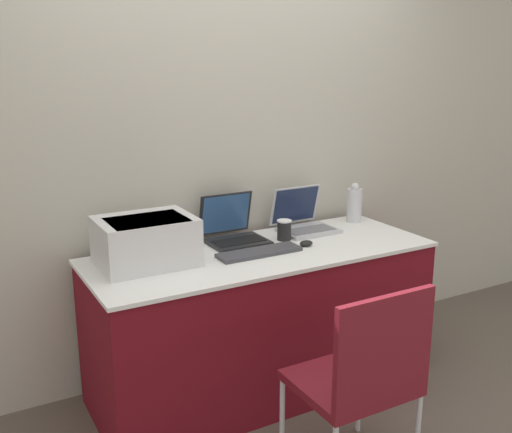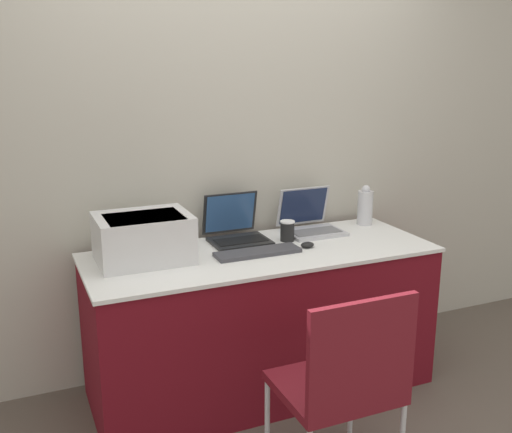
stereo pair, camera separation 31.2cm
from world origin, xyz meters
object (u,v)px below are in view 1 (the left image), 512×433
mouse (306,243)px  laptop_left (233,231)px  metal_pitcher (354,204)px  coffee_cup (284,230)px  external_keyboard (259,252)px  printer (146,240)px  chair (363,372)px  laptop_right (304,221)px

mouse → laptop_left: bearing=137.8°
metal_pitcher → coffee_cup: bearing=-168.4°
external_keyboard → coffee_cup: bearing=31.7°
laptop_left → external_keyboard: (0.01, -0.27, -0.05)m
laptop_left → external_keyboard: 0.27m
laptop_left → external_keyboard: laptop_left is taller
laptop_left → metal_pitcher: size_ratio=1.29×
printer → metal_pitcher: 1.39m
metal_pitcher → chair: bearing=-126.0°
laptop_right → chair: laptop_right is taller
laptop_right → coffee_cup: 0.23m
mouse → chair: size_ratio=0.08×
printer → mouse: 0.87m
chair → laptop_left: bearing=92.3°
mouse → metal_pitcher: metal_pitcher is taller
coffee_cup → external_keyboard: bearing=-148.3°
laptop_left → laptop_right: 0.46m
coffee_cup → mouse: (0.04, -0.15, -0.04)m
printer → chair: 1.20m
laptop_right → chair: size_ratio=0.36×
coffee_cup → mouse: coffee_cup is taller
laptop_right → mouse: size_ratio=4.26×
coffee_cup → metal_pitcher: size_ratio=0.47×
laptop_left → mouse: laptop_left is taller
laptop_left → laptop_right: laptop_left is taller
mouse → printer: bearing=170.9°
printer → external_keyboard: (0.56, -0.13, -0.12)m
coffee_cup → metal_pitcher: (0.58, 0.12, 0.05)m
printer → laptop_right: 1.02m
external_keyboard → metal_pitcher: size_ratio=1.85×
coffee_cup → mouse: size_ratio=1.51×
chair → external_keyboard: bearing=92.2°
printer → laptop_right: bearing=7.3°
laptop_right → metal_pitcher: laptop_right is taller
metal_pitcher → chair: (-0.80, -1.09, -0.39)m
external_keyboard → mouse: bearing=-0.6°
metal_pitcher → laptop_left: bearing=-179.9°
laptop_right → laptop_left: bearing=178.9°
printer → external_keyboard: bearing=-13.3°
laptop_left → laptop_right: size_ratio=0.98×
chair → mouse: bearing=72.6°
printer → mouse: size_ratio=6.12×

